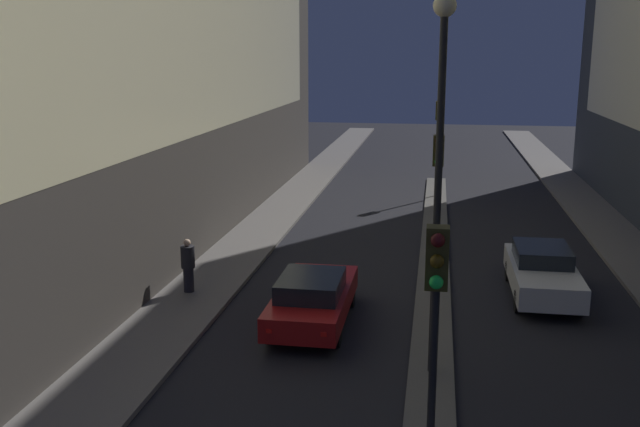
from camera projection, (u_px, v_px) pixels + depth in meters
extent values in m
cube|color=#56544F|center=(434.00, 264.00, 24.12)|extent=(1.02, 33.26, 0.12)
cylinder|color=black|center=(431.00, 409.00, 10.46)|extent=(0.12, 0.12, 3.73)
cube|color=#3D3814|center=(437.00, 258.00, 9.95)|extent=(0.32, 0.28, 0.90)
sphere|color=#4C0F0F|center=(438.00, 240.00, 9.71)|extent=(0.20, 0.20, 0.20)
sphere|color=#4C380A|center=(437.00, 261.00, 9.77)|extent=(0.20, 0.20, 0.20)
sphere|color=#1EEA4C|center=(436.00, 282.00, 9.84)|extent=(0.20, 0.20, 0.20)
cylinder|color=black|center=(436.00, 228.00, 21.14)|extent=(0.12, 0.12, 3.73)
cube|color=#3D3814|center=(438.00, 151.00, 20.63)|extent=(0.32, 0.28, 0.90)
sphere|color=#4C0F0F|center=(439.00, 141.00, 20.39)|extent=(0.20, 0.20, 0.20)
sphere|color=#4C380A|center=(438.00, 151.00, 20.45)|extent=(0.20, 0.20, 0.20)
sphere|color=#1EEA4C|center=(438.00, 162.00, 20.52)|extent=(0.20, 0.20, 0.20)
cylinder|color=black|center=(437.00, 158.00, 34.84)|extent=(0.12, 0.12, 3.73)
cube|color=#3D3814|center=(439.00, 111.00, 34.32)|extent=(0.32, 0.28, 0.90)
sphere|color=#4C0F0F|center=(439.00, 105.00, 34.08)|extent=(0.20, 0.20, 0.20)
sphere|color=#4C380A|center=(439.00, 111.00, 34.15)|extent=(0.20, 0.20, 0.20)
sphere|color=#1EEA4C|center=(439.00, 117.00, 34.22)|extent=(0.20, 0.20, 0.20)
cylinder|color=black|center=(437.00, 202.00, 15.10)|extent=(0.16, 0.16, 7.74)
sphere|color=#F9EAB2|center=(445.00, 5.00, 14.20)|extent=(0.47, 0.47, 0.47)
cube|color=maroon|center=(313.00, 301.00, 18.95)|extent=(1.87, 4.64, 0.62)
cube|color=black|center=(311.00, 285.00, 18.49)|extent=(1.59, 2.09, 0.48)
cube|color=red|center=(269.00, 331.00, 16.81)|extent=(0.14, 0.04, 0.10)
cube|color=red|center=(324.00, 335.00, 16.61)|extent=(0.14, 0.04, 0.10)
cylinder|color=black|center=(294.00, 292.00, 20.53)|extent=(0.22, 0.64, 0.64)
cylinder|color=black|center=(350.00, 295.00, 20.27)|extent=(0.22, 0.64, 0.64)
cylinder|color=black|center=(271.00, 330.00, 17.76)|extent=(0.22, 0.64, 0.64)
cylinder|color=black|center=(336.00, 334.00, 17.50)|extent=(0.22, 0.64, 0.64)
cube|color=silver|center=(542.00, 276.00, 20.96)|extent=(1.82, 4.55, 0.68)
cube|color=black|center=(542.00, 254.00, 21.16)|extent=(1.54, 2.05, 0.46)
cube|color=red|center=(513.00, 252.00, 23.24)|extent=(0.14, 0.04, 0.10)
cube|color=red|center=(553.00, 254.00, 23.04)|extent=(0.14, 0.04, 0.10)
cylinder|color=black|center=(509.00, 271.00, 22.52)|extent=(0.22, 0.64, 0.64)
cylinder|color=black|center=(562.00, 273.00, 22.27)|extent=(0.22, 0.64, 0.64)
cylinder|color=black|center=(519.00, 301.00, 19.80)|extent=(0.22, 0.64, 0.64)
cylinder|color=black|center=(579.00, 304.00, 19.55)|extent=(0.22, 0.64, 0.64)
cylinder|color=black|center=(189.00, 279.00, 21.11)|extent=(0.31, 0.31, 0.74)
cylinder|color=#232328|center=(188.00, 257.00, 20.96)|extent=(0.41, 0.41, 0.66)
sphere|color=beige|center=(187.00, 243.00, 20.86)|extent=(0.21, 0.21, 0.21)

